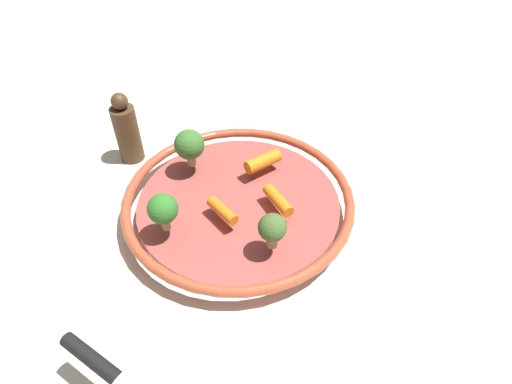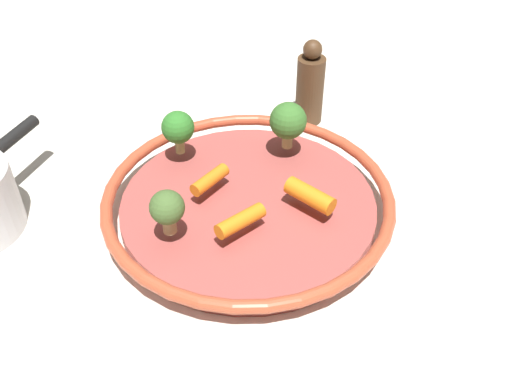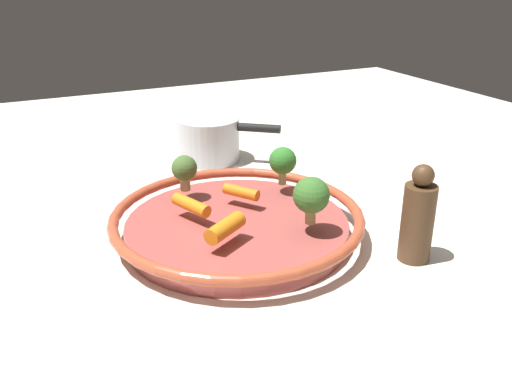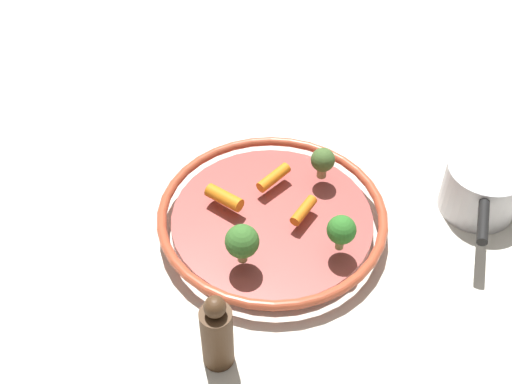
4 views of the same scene
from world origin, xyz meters
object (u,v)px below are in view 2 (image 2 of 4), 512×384
Objects in this scene: pepper_mill at (310,86)px; baby_carrot_back at (310,196)px; baby_carrot_right at (240,221)px; broccoli_floret_large at (288,121)px; broccoli_floret_mid at (167,209)px; serving_bowl at (248,203)px; broccoli_floret_edge at (178,128)px; baby_carrot_left at (210,180)px.

baby_carrot_back is at bearing 157.62° from pepper_mill.
broccoli_floret_large is (0.13, -0.10, 0.03)m from baby_carrot_right.
broccoli_floret_mid is at bearing 130.90° from pepper_mill.
baby_carrot_back is 0.47× the size of pepper_mill.
pepper_mill is (0.24, -0.18, 0.01)m from baby_carrot_right.
broccoli_floret_large reaches higher than broccoli_floret_mid.
serving_bowl is 0.13m from broccoli_floret_edge.
baby_carrot_left is (0.02, 0.04, 0.03)m from serving_bowl.
serving_bowl is 2.69× the size of pepper_mill.
baby_carrot_right is (-0.01, 0.09, -0.00)m from baby_carrot_back.
broccoli_floret_mid is (-0.04, 0.10, 0.05)m from serving_bowl.
broccoli_floret_edge is at bearing -16.47° from broccoli_floret_mid.
broccoli_floret_edge is at bearing 110.38° from pepper_mill.
serving_bowl is 0.06m from baby_carrot_left.
broccoli_floret_large reaches higher than serving_bowl.
broccoli_floret_large is at bearing 145.06° from pepper_mill.
baby_carrot_back is 1.03× the size of broccoli_floret_edge.
baby_carrot_left is (0.07, 0.10, -0.00)m from baby_carrot_back.
serving_bowl is 5.95× the size of broccoli_floret_edge.
broccoli_floret_large is 0.49× the size of pepper_mill.
broccoli_floret_edge is (0.15, 0.12, 0.03)m from baby_carrot_back.
serving_bowl is at bearing 133.04° from broccoli_floret_large.
broccoli_floret_edge reaches higher than serving_bowl.
broccoli_floret_edge is 0.15m from broccoli_floret_mid.
broccoli_floret_large reaches higher than broccoli_floret_edge.
pepper_mill is (0.23, -0.09, 0.01)m from baby_carrot_back.
broccoli_floret_large is (-0.03, -0.14, 0.00)m from broccoli_floret_edge.
broccoli_floret_large is at bearing -103.03° from broccoli_floret_edge.
serving_bowl is 0.12m from broccoli_floret_mid.
broccoli_floret_edge is 0.92× the size of broccoli_floret_large.
pepper_mill reaches higher than broccoli_floret_edge.
baby_carrot_left is 0.13m from broccoli_floret_large.
serving_bowl is at bearing -68.87° from broccoli_floret_mid.
baby_carrot_right is at bearing -102.89° from broccoli_floret_mid.
baby_carrot_back reaches higher than serving_bowl.
broccoli_floret_mid is 0.34m from pepper_mill.
baby_carrot_right is 0.47× the size of pepper_mill.
serving_bowl is 6.42× the size of baby_carrot_left.
pepper_mill reaches higher than broccoli_floret_mid.
baby_carrot_left is 0.09m from broccoli_floret_edge.
baby_carrot_back is 0.12m from broccoli_floret_large.
baby_carrot_left reaches higher than serving_bowl.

